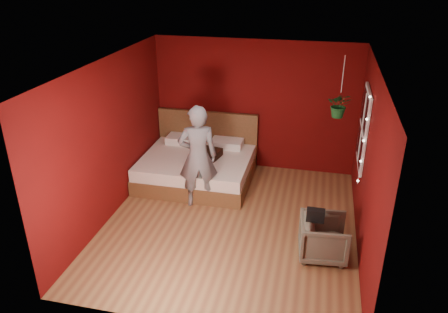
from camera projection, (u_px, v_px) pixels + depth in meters
floor at (230, 223)px, 7.17m from camera, size 4.50×4.50×0.00m
room_walls at (231, 128)px, 6.47m from camera, size 4.04×4.54×2.62m
window at (363, 128)px, 6.94m from camera, size 0.05×0.97×1.27m
fairy_lights at (364, 141)px, 6.48m from camera, size 0.04×0.04×1.45m
bed at (198, 165)px, 8.49m from camera, size 2.07×1.76×1.14m
person at (198, 157)px, 7.37m from camera, size 0.77×0.63×1.82m
armchair at (324, 238)px, 6.27m from camera, size 0.74×0.72×0.62m
handbag at (316, 215)px, 6.08m from camera, size 0.25×0.13×0.18m
throw_pillow at (209, 154)px, 8.27m from camera, size 0.47×0.47×0.14m
hanging_plant at (340, 105)px, 7.08m from camera, size 0.40×0.35×1.01m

